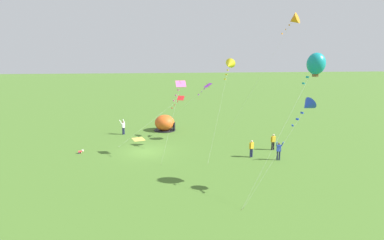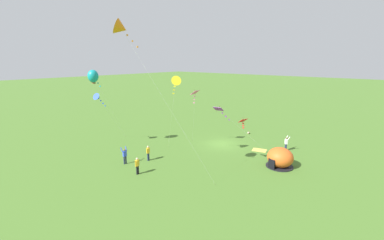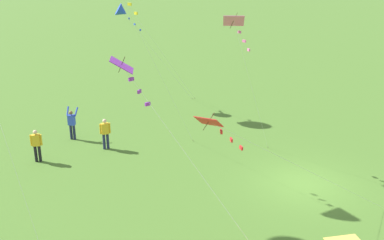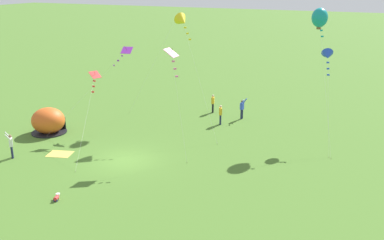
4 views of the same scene
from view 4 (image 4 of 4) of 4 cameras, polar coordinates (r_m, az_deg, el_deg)
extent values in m
plane|color=#477028|center=(31.68, -8.46, -5.06)|extent=(300.00, 300.00, 0.00)
ellipsoid|color=#D8591E|center=(38.21, -17.80, -0.05)|extent=(2.70, 2.60, 2.10)
cylinder|color=black|center=(38.51, -17.66, -1.47)|extent=(2.81, 2.81, 0.10)
cube|color=black|center=(38.97, -16.13, -0.33)|extent=(0.80, 0.35, 1.10)
cube|color=gold|center=(33.74, -16.42, -4.16)|extent=(2.00, 1.74, 0.01)
cylinder|color=red|center=(27.02, -16.87, -9.46)|extent=(0.31, 0.37, 0.22)
sphere|color=beige|center=(27.22, -16.66, -9.16)|extent=(0.19, 0.19, 0.19)
cylinder|color=white|center=(27.18, -16.68, -8.99)|extent=(0.24, 0.24, 0.06)
cylinder|color=beige|center=(27.20, -16.95, -9.48)|extent=(0.07, 0.07, 0.17)
cylinder|color=beige|center=(27.12, -16.56, -9.53)|extent=(0.07, 0.07, 0.17)
cylinder|color=navy|center=(27.00, -17.11, -9.75)|extent=(0.09, 0.09, 0.13)
cylinder|color=navy|center=(26.94, -16.79, -9.79)|extent=(0.09, 0.09, 0.13)
cylinder|color=#1E2347|center=(38.81, 3.61, 0.11)|extent=(0.15, 0.15, 0.88)
cylinder|color=#1E2347|center=(38.62, 3.63, 0.02)|extent=(0.15, 0.15, 0.88)
cube|color=gold|center=(38.50, 3.65, 1.12)|extent=(0.38, 0.45, 0.60)
sphere|color=beige|center=(38.37, 3.66, 1.73)|extent=(0.22, 0.22, 0.22)
cylinder|color=gold|center=(38.73, 3.62, 1.22)|extent=(0.09, 0.09, 0.58)
cylinder|color=gold|center=(38.26, 3.67, 1.01)|extent=(0.09, 0.09, 0.58)
cylinder|color=black|center=(41.97, 2.63, 1.50)|extent=(0.15, 0.15, 0.88)
cylinder|color=black|center=(42.16, 2.68, 1.57)|extent=(0.15, 0.15, 0.88)
cube|color=gold|center=(41.87, 2.67, 2.51)|extent=(0.32, 0.42, 0.60)
sphere|color=beige|center=(41.76, 2.68, 3.07)|extent=(0.22, 0.22, 0.22)
cylinder|color=gold|center=(41.63, 2.62, 2.42)|extent=(0.09, 0.09, 0.58)
cylinder|color=gold|center=(42.11, 2.72, 2.59)|extent=(0.09, 0.09, 0.58)
cylinder|color=#1E2347|center=(40.48, 6.40, 0.79)|extent=(0.15, 0.15, 0.88)
cylinder|color=#1E2347|center=(40.31, 6.27, 0.72)|extent=(0.15, 0.15, 0.88)
cube|color=blue|center=(40.19, 6.37, 1.76)|extent=(0.29, 0.41, 0.60)
sphere|color=brown|center=(40.07, 6.39, 2.35)|extent=(0.22, 0.22, 0.22)
cylinder|color=blue|center=(40.23, 6.75, 2.45)|extent=(0.38, 0.10, 0.50)
cylinder|color=blue|center=(39.77, 6.41, 2.28)|extent=(0.39, 0.20, 0.50)
cylinder|color=#1E2347|center=(33.90, -21.88, -3.85)|extent=(0.15, 0.15, 0.88)
cylinder|color=#1E2347|center=(34.09, -21.89, -3.73)|extent=(0.15, 0.15, 0.88)
cube|color=white|center=(33.75, -22.03, -2.62)|extent=(0.44, 0.44, 0.60)
sphere|color=brown|center=(33.61, -22.11, -1.93)|extent=(0.22, 0.22, 0.22)
cylinder|color=white|center=(33.35, -22.37, -2.05)|extent=(0.29, 0.36, 0.50)
cylinder|color=white|center=(33.86, -22.37, -1.76)|extent=(0.36, 0.30, 0.50)
cylinder|color=silver|center=(34.43, 16.91, 1.89)|extent=(1.38, 4.61, 6.45)
cylinder|color=brown|center=(33.18, 16.99, -4.54)|extent=(0.03, 0.03, 0.06)
cone|color=blue|center=(36.08, 16.84, 7.86)|extent=(1.15, 1.23, 1.10)
cube|color=blue|center=(35.73, 16.87, 7.00)|extent=(0.21, 0.13, 0.12)
cube|color=blue|center=(35.45, 16.89, 6.26)|extent=(0.20, 0.17, 0.12)
cube|color=blue|center=(35.17, 16.92, 5.51)|extent=(0.20, 0.08, 0.12)
cylinder|color=silver|center=(37.35, -13.21, 3.35)|extent=(4.08, 6.05, 6.37)
cylinder|color=brown|center=(37.35, -18.17, -2.15)|extent=(0.03, 0.03, 0.06)
cube|color=purple|center=(37.96, -8.28, 8.77)|extent=(1.01, 0.92, 0.48)
cylinder|color=#332314|center=(37.96, -8.28, 8.78)|extent=(0.23, 0.33, 0.61)
cube|color=purple|center=(37.86, -8.87, 8.06)|extent=(0.19, 0.18, 0.12)
cube|color=purple|center=(37.79, -9.37, 7.46)|extent=(0.21, 0.11, 0.12)
cube|color=purple|center=(37.72, -9.88, 6.85)|extent=(0.19, 0.18, 0.12)
cylinder|color=silver|center=(42.35, -3.33, 10.28)|extent=(5.04, 5.59, 13.38)
cylinder|color=brown|center=(42.64, -7.92, 1.03)|extent=(0.03, 0.03, 0.06)
cylinder|color=silver|center=(31.03, -1.65, 1.63)|extent=(2.19, 2.09, 7.13)
cylinder|color=brown|center=(30.88, -0.64, -5.41)|extent=(0.03, 0.03, 0.06)
cube|color=pink|center=(31.63, -2.65, 8.55)|extent=(0.82, 0.97, 0.56)
cylinder|color=#332314|center=(31.63, -2.65, 8.56)|extent=(0.36, 0.34, 0.68)
cube|color=pink|center=(31.34, -2.39, 7.46)|extent=(0.20, 0.17, 0.12)
cube|color=pink|center=(31.11, -2.17, 6.52)|extent=(0.18, 0.19, 0.12)
cube|color=pink|center=(30.89, -1.95, 5.56)|extent=(0.21, 0.14, 0.12)
cylinder|color=silver|center=(33.23, -13.31, 0.15)|extent=(3.35, 7.19, 4.81)
cylinder|color=brown|center=(30.46, -14.62, -6.36)|extent=(0.03, 0.03, 0.06)
cube|color=red|center=(36.38, -12.21, 5.65)|extent=(0.90, 0.97, 0.47)
cylinder|color=#332314|center=(36.37, -12.21, 5.66)|extent=(0.19, 0.38, 0.57)
cube|color=red|center=(36.03, -12.31, 4.87)|extent=(0.21, 0.10, 0.12)
cube|color=red|center=(35.75, -12.40, 4.20)|extent=(0.21, 0.11, 0.12)
cube|color=red|center=(35.47, -12.48, 3.51)|extent=(0.21, 0.13, 0.12)
cylinder|color=silver|center=(34.52, 16.55, 4.30)|extent=(2.53, 5.71, 9.17)
cylinder|color=brown|center=(33.00, 17.25, -4.69)|extent=(0.03, 0.03, 0.06)
ellipsoid|color=teal|center=(36.80, 15.91, 12.40)|extent=(1.24, 1.24, 1.48)
cube|color=brown|center=(36.87, 15.81, 11.20)|extent=(0.31, 0.31, 0.22)
cube|color=teal|center=(36.43, 16.02, 11.58)|extent=(0.21, 0.10, 0.12)
cube|color=teal|center=(36.12, 16.11, 10.88)|extent=(0.19, 0.17, 0.12)
cube|color=teal|center=(35.81, 16.20, 10.16)|extent=(0.21, 0.10, 0.12)
cylinder|color=silver|center=(35.06, 0.96, 4.95)|extent=(4.33, 2.91, 8.83)
cylinder|color=brown|center=(34.25, 3.25, -3.05)|extent=(0.03, 0.03, 0.06)
cone|color=yellow|center=(36.57, -1.23, 12.48)|extent=(1.57, 1.52, 1.28)
cube|color=yellow|center=(36.25, -0.88, 11.65)|extent=(0.20, 0.17, 0.12)
cube|color=yellow|center=(35.99, -0.58, 10.93)|extent=(0.15, 0.20, 0.12)
cube|color=yellow|center=(35.74, -0.28, 10.20)|extent=(0.18, 0.19, 0.12)
camera|label=1|loc=(28.61, 53.42, 5.58)|focal=28.00mm
camera|label=2|loc=(62.27, -9.26, 16.53)|focal=24.00mm
camera|label=3|loc=(44.79, -27.84, 12.70)|focal=42.00mm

